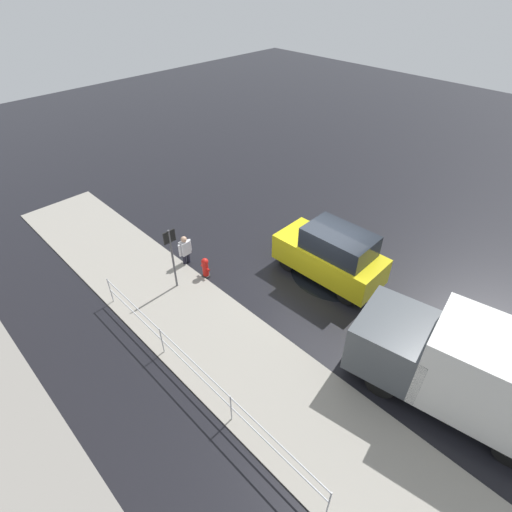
{
  "coord_description": "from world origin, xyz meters",
  "views": [
    {
      "loc": [
        -6.24,
        8.98,
        9.55
      ],
      "look_at": [
        1.7,
        1.15,
        0.9
      ],
      "focal_mm": 28.0,
      "sensor_mm": 36.0,
      "label": 1
    }
  ],
  "objects_px": {
    "pedestrian": "(185,249)",
    "sign_post": "(172,251)",
    "delivery_truck": "(471,370)",
    "fire_hydrant": "(205,268)",
    "moving_hatchback": "(331,254)"
  },
  "relations": [
    {
      "from": "delivery_truck",
      "to": "pedestrian",
      "type": "height_order",
      "value": "delivery_truck"
    },
    {
      "from": "delivery_truck",
      "to": "pedestrian",
      "type": "distance_m",
      "value": 9.87
    },
    {
      "from": "pedestrian",
      "to": "sign_post",
      "type": "height_order",
      "value": "sign_post"
    },
    {
      "from": "moving_hatchback",
      "to": "delivery_truck",
      "type": "relative_size",
      "value": 0.7
    },
    {
      "from": "delivery_truck",
      "to": "fire_hydrant",
      "type": "distance_m",
      "value": 8.8
    },
    {
      "from": "sign_post",
      "to": "pedestrian",
      "type": "bearing_deg",
      "value": -51.63
    },
    {
      "from": "moving_hatchback",
      "to": "pedestrian",
      "type": "relative_size",
      "value": 3.23
    },
    {
      "from": "moving_hatchback",
      "to": "sign_post",
      "type": "xyz_separation_m",
      "value": [
        3.45,
        4.25,
        0.55
      ]
    },
    {
      "from": "pedestrian",
      "to": "fire_hydrant",
      "type": "bearing_deg",
      "value": -177.97
    },
    {
      "from": "delivery_truck",
      "to": "sign_post",
      "type": "relative_size",
      "value": 2.36
    },
    {
      "from": "pedestrian",
      "to": "sign_post",
      "type": "distance_m",
      "value": 1.61
    },
    {
      "from": "fire_hydrant",
      "to": "sign_post",
      "type": "distance_m",
      "value": 1.63
    },
    {
      "from": "delivery_truck",
      "to": "fire_hydrant",
      "type": "height_order",
      "value": "delivery_truck"
    },
    {
      "from": "fire_hydrant",
      "to": "pedestrian",
      "type": "distance_m",
      "value": 1.15
    },
    {
      "from": "fire_hydrant",
      "to": "pedestrian",
      "type": "xyz_separation_m",
      "value": [
        1.11,
        0.04,
        0.28
      ]
    }
  ]
}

